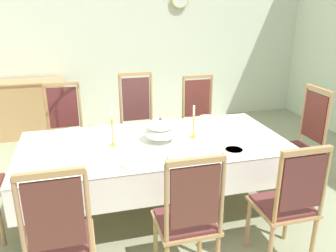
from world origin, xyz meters
name	(u,v)px	position (x,y,z in m)	size (l,w,h in m)	color
ground	(158,218)	(0.00, 0.00, -0.02)	(6.80, 5.99, 0.04)	#979D7D
back_wall	(115,24)	(0.00, 3.04, 1.71)	(6.80, 0.08, 3.43)	silver
dining_table	(154,149)	(0.00, 0.12, 0.69)	(2.51, 1.20, 0.76)	tan
tablecloth	(154,149)	(0.00, 0.12, 0.69)	(2.53, 1.22, 0.32)	white
chair_south_a	(60,237)	(-0.86, -0.88, 0.58)	(0.44, 0.42, 1.12)	tan
chair_north_a	(65,131)	(-0.86, 1.13, 0.59)	(0.44, 0.42, 1.16)	tan
chair_south_b	(188,217)	(0.02, -0.88, 0.57)	(0.44, 0.42, 1.10)	tan
chair_north_b	(138,123)	(0.02, 1.13, 0.61)	(0.44, 0.42, 1.23)	tan
chair_south_c	(288,202)	(0.84, -0.88, 0.56)	(0.44, 0.42, 1.07)	tan
chair_north_c	(200,120)	(0.84, 1.13, 0.59)	(0.44, 0.42, 1.16)	tan
chair_head_east	(302,140)	(1.67, 0.12, 0.60)	(0.42, 0.44, 1.19)	tan
soup_tureen	(161,130)	(0.06, 0.12, 0.88)	(0.30, 0.30, 0.24)	silver
candlestick_west	(112,130)	(-0.40, 0.12, 0.92)	(0.07, 0.07, 0.38)	gold
candlestick_east	(194,125)	(0.40, 0.12, 0.90)	(0.07, 0.07, 0.34)	gold
bowl_near_left	(207,118)	(0.73, 0.61, 0.79)	(0.19, 0.19, 0.04)	silver
bowl_near_right	(179,157)	(0.11, -0.33, 0.79)	(0.19, 0.19, 0.05)	silver
bowl_far_left	(234,151)	(0.62, -0.32, 0.78)	(0.19, 0.19, 0.04)	silver
bowl_far_right	(133,164)	(-0.29, -0.35, 0.78)	(0.18, 0.18, 0.03)	silver
spoon_primary	(216,118)	(0.86, 0.64, 0.77)	(0.03, 0.18, 0.01)	gold
spoon_secondary	(191,157)	(0.23, -0.30, 0.77)	(0.06, 0.17, 0.01)	gold
sideboard	(19,109)	(-1.60, 2.72, 0.45)	(1.44, 0.48, 0.90)	tan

